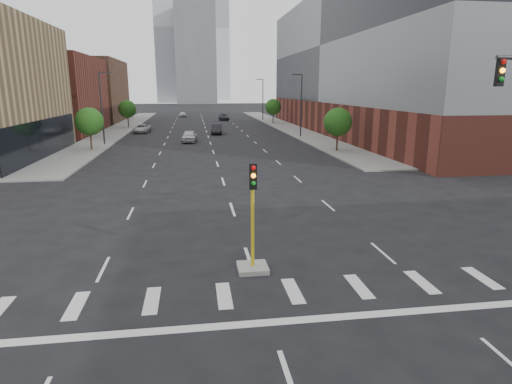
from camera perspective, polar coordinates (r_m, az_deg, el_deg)
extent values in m
cube|color=gray|center=(82.17, -17.42, 8.16)|extent=(5.00, 92.00, 0.15)
cube|color=gray|center=(82.96, 3.73, 8.80)|extent=(5.00, 92.00, 0.15)
cube|color=brown|center=(77.14, -28.05, 11.30)|extent=(20.00, 22.00, 12.00)
cube|color=brown|center=(102.05, -23.22, 12.28)|extent=(20.00, 24.00, 13.00)
cube|color=brown|center=(74.12, 17.27, 9.52)|extent=(24.00, 70.00, 5.00)
cube|color=slate|center=(74.25, 17.90, 18.00)|extent=(24.00, 70.00, 17.00)
cube|color=#B2B7BC|center=(228.63, -10.35, 20.51)|extent=(22.00, 22.00, 70.00)
cube|color=#B2B7BC|center=(269.14, -6.03, 20.66)|extent=(20.00, 20.00, 80.00)
cube|color=slate|center=(207.39, -8.05, 17.70)|extent=(18.00, 18.00, 44.00)
cube|color=#999993|center=(17.49, -0.45, -10.08)|extent=(1.20, 1.20, 0.20)
cylinder|color=gold|center=(16.87, -0.46, -4.79)|extent=(0.14, 0.14, 3.20)
cube|color=black|center=(16.15, -0.39, 2.09)|extent=(0.28, 0.18, 1.00)
sphere|color=red|center=(15.99, -0.34, 3.25)|extent=(0.18, 0.18, 0.18)
sphere|color=orange|center=(16.05, -0.34, 2.19)|extent=(0.18, 0.18, 0.18)
sphere|color=#0C7F19|center=(16.11, -0.34, 1.15)|extent=(0.18, 0.18, 0.18)
cube|color=black|center=(18.01, 29.78, 13.71)|extent=(0.28, 0.18, 1.00)
sphere|color=red|center=(17.93, 30.15, 14.80)|extent=(0.18, 0.18, 0.18)
sphere|color=orange|center=(17.92, 30.03, 13.85)|extent=(0.18, 0.18, 0.18)
sphere|color=#0C7F19|center=(17.91, 29.92, 12.89)|extent=(0.18, 0.18, 0.18)
cylinder|color=#2D2D30|center=(63.86, 6.04, 11.27)|extent=(0.20, 0.20, 9.00)
cube|color=#2D2D30|center=(63.64, 5.42, 15.33)|extent=(1.40, 0.22, 0.15)
cylinder|color=#2D2D30|center=(98.15, 0.92, 12.17)|extent=(0.20, 0.20, 9.00)
cube|color=#2D2D30|center=(98.00, 0.45, 14.80)|extent=(1.40, 0.22, 0.15)
cylinder|color=#2D2D30|center=(58.03, -19.87, 10.30)|extent=(0.20, 0.20, 9.00)
cube|color=#2D2D30|center=(57.85, -19.44, 14.80)|extent=(1.40, 0.22, 0.15)
cylinder|color=#382619|center=(53.53, -21.12, 6.23)|extent=(0.20, 0.20, 1.75)
sphere|color=#1F5216|center=(53.31, -21.35, 8.76)|extent=(3.20, 3.20, 3.20)
cylinder|color=#382619|center=(82.93, -16.67, 8.92)|extent=(0.20, 0.20, 1.75)
sphere|color=#1F5216|center=(82.79, -16.79, 10.55)|extent=(3.20, 3.20, 3.20)
cylinder|color=#382619|center=(49.94, 10.74, 6.43)|extent=(0.20, 0.20, 1.75)
sphere|color=#1F5216|center=(49.71, 10.86, 9.15)|extent=(3.20, 3.20, 3.20)
cylinder|color=#382619|center=(88.56, 2.29, 9.74)|extent=(0.20, 0.20, 1.75)
sphere|color=#1F5216|center=(88.42, 2.30, 11.28)|extent=(3.20, 3.20, 3.20)
imported|color=silver|center=(59.09, -8.88, 7.38)|extent=(2.19, 4.77, 1.58)
imported|color=black|center=(68.94, -5.26, 8.36)|extent=(1.99, 4.85, 1.56)
imported|color=#B5B5B5|center=(72.92, -14.97, 8.18)|extent=(2.77, 5.16, 1.38)
imported|color=#222328|center=(98.18, -4.30, 9.93)|extent=(2.21, 5.05, 1.45)
imported|color=silver|center=(110.79, -9.72, 10.17)|extent=(2.01, 4.06, 1.33)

